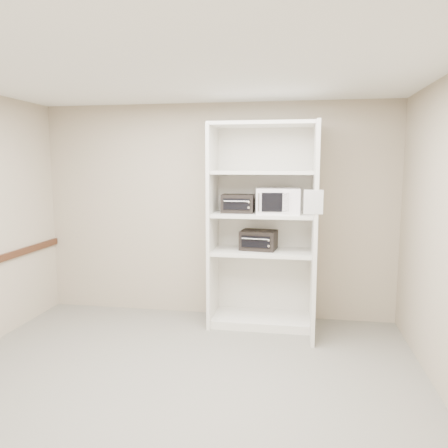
% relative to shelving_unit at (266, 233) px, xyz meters
% --- Properties ---
extents(floor, '(4.50, 4.00, 0.01)m').
position_rel_shelving_unit_xyz_m(floor, '(-0.67, -1.70, -1.13)').
color(floor, '#5E5C52').
rests_on(floor, ground).
extents(ceiling, '(4.50, 4.00, 0.01)m').
position_rel_shelving_unit_xyz_m(ceiling, '(-0.67, -1.70, 1.57)').
color(ceiling, white).
extents(wall_back, '(4.50, 0.02, 2.70)m').
position_rel_shelving_unit_xyz_m(wall_back, '(-0.67, 0.30, 0.22)').
color(wall_back, tan).
rests_on(wall_back, ground).
extents(wall_front, '(4.50, 0.02, 2.70)m').
position_rel_shelving_unit_xyz_m(wall_front, '(-0.67, -3.70, 0.22)').
color(wall_front, tan).
rests_on(wall_front, ground).
extents(shelving_unit, '(1.24, 0.92, 2.42)m').
position_rel_shelving_unit_xyz_m(shelving_unit, '(0.00, 0.00, 0.00)').
color(shelving_unit, silver).
rests_on(shelving_unit, floor).
extents(microwave, '(0.52, 0.41, 0.30)m').
position_rel_shelving_unit_xyz_m(microwave, '(0.13, -0.02, 0.39)').
color(microwave, white).
rests_on(microwave, shelving_unit).
extents(toaster_oven_upper, '(0.38, 0.29, 0.22)m').
position_rel_shelving_unit_xyz_m(toaster_oven_upper, '(-0.34, 0.00, 0.35)').
color(toaster_oven_upper, black).
rests_on(toaster_oven_upper, shelving_unit).
extents(toaster_oven_lower, '(0.45, 0.37, 0.23)m').
position_rel_shelving_unit_xyz_m(toaster_oven_lower, '(-0.09, 0.04, -0.10)').
color(toaster_oven_lower, black).
rests_on(toaster_oven_lower, shelving_unit).
extents(paper_sign, '(0.19, 0.02, 0.24)m').
position_rel_shelving_unit_xyz_m(paper_sign, '(0.52, -0.63, 0.43)').
color(paper_sign, white).
rests_on(paper_sign, shelving_unit).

